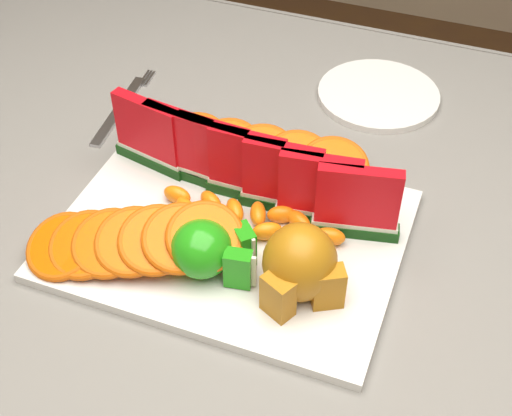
# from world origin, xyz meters

# --- Properties ---
(table) EXTENTS (1.40, 0.90, 0.75)m
(table) POSITION_xyz_m (0.00, 0.00, 0.65)
(table) COLOR #45341B
(table) RESTS_ON ground
(tablecloth) EXTENTS (1.53, 1.03, 0.20)m
(tablecloth) POSITION_xyz_m (0.00, 0.00, 0.72)
(tablecloth) COLOR gray
(tablecloth) RESTS_ON table
(platter) EXTENTS (0.40, 0.30, 0.01)m
(platter) POSITION_xyz_m (-0.03, -0.03, 0.76)
(platter) COLOR silver
(platter) RESTS_ON tablecloth
(apple_cluster) EXTENTS (0.11, 0.09, 0.06)m
(apple_cluster) POSITION_xyz_m (-0.03, -0.09, 0.80)
(apple_cluster) COLOR #268B1E
(apple_cluster) RESTS_ON platter
(pear_cluster) EXTENTS (0.10, 0.10, 0.09)m
(pear_cluster) POSITION_xyz_m (0.07, -0.08, 0.81)
(pear_cluster) COLOR #A56104
(pear_cluster) RESTS_ON platter
(side_plate) EXTENTS (0.20, 0.20, 0.01)m
(side_plate) POSITION_xyz_m (0.06, 0.32, 0.76)
(side_plate) COLOR silver
(side_plate) RESTS_ON tablecloth
(fork) EXTENTS (0.03, 0.20, 0.00)m
(fork) POSITION_xyz_m (-0.28, 0.16, 0.76)
(fork) COLOR silver
(fork) RESTS_ON tablecloth
(watermelon_row) EXTENTS (0.39, 0.07, 0.10)m
(watermelon_row) POSITION_xyz_m (-0.04, 0.04, 0.82)
(watermelon_row) COLOR #093611
(watermelon_row) RESTS_ON platter
(orange_fan_front) EXTENTS (0.27, 0.16, 0.07)m
(orange_fan_front) POSITION_xyz_m (-0.12, -0.11, 0.80)
(orange_fan_front) COLOR red
(orange_fan_front) RESTS_ON platter
(orange_fan_back) EXTENTS (0.30, 0.12, 0.05)m
(orange_fan_back) POSITION_xyz_m (-0.04, 0.10, 0.79)
(orange_fan_back) COLOR red
(orange_fan_back) RESTS_ON platter
(tangerine_segments) EXTENTS (0.23, 0.07, 0.02)m
(tangerine_segments) POSITION_xyz_m (-0.01, -0.01, 0.78)
(tangerine_segments) COLOR orange
(tangerine_segments) RESTS_ON platter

